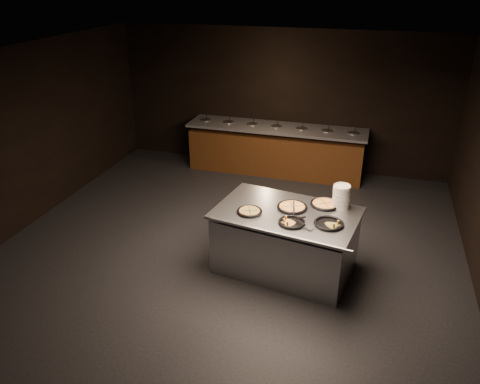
{
  "coord_description": "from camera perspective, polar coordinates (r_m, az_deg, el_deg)",
  "views": [
    {
      "loc": [
        1.91,
        -5.5,
        3.94
      ],
      "look_at": [
        0.19,
        0.3,
        1.04
      ],
      "focal_mm": 35.0,
      "sensor_mm": 36.0,
      "label": 1
    }
  ],
  "objects": [
    {
      "name": "pan_veggie_whole",
      "position": [
        6.4,
        1.17,
        -2.36
      ],
      "size": [
        0.35,
        0.35,
        0.04
      ],
      "rotation": [
        0.0,
        0.0,
        0.39
      ],
      "color": "black",
      "rests_on": "serving_counter"
    },
    {
      "name": "pan_cheese_slices_b",
      "position": [
        6.17,
        6.35,
        -3.68
      ],
      "size": [
        0.36,
        0.36,
        0.04
      ],
      "rotation": [
        0.0,
        0.0,
        2.59
      ],
      "color": "black",
      "rests_on": "serving_counter"
    },
    {
      "name": "plate_stack",
      "position": [
        6.62,
        12.24,
        -0.56
      ],
      "size": [
        0.24,
        0.24,
        0.33
      ],
      "primitive_type": "cylinder",
      "color": "silver",
      "rests_on": "serving_counter"
    },
    {
      "name": "server_right",
      "position": [
        6.1,
        7.69,
        -3.5
      ],
      "size": [
        0.28,
        0.22,
        0.16
      ],
      "rotation": [
        0.0,
        0.0,
        -0.57
      ],
      "color": "#B8BBC0",
      "rests_on": "serving_counter"
    },
    {
      "name": "room",
      "position": [
        6.34,
        -2.42,
        2.43
      ],
      "size": [
        7.02,
        8.02,
        2.92
      ],
      "color": "black",
      "rests_on": "ground"
    },
    {
      "name": "pan_cheese_slices_a",
      "position": [
        6.7,
        10.31,
        -1.44
      ],
      "size": [
        0.41,
        0.41,
        0.04
      ],
      "rotation": [
        0.0,
        0.0,
        0.52
      ],
      "color": "black",
      "rests_on": "serving_counter"
    },
    {
      "name": "pan_cheese_whole",
      "position": [
        6.55,
        6.37,
        -1.82
      ],
      "size": [
        0.42,
        0.42,
        0.04
      ],
      "rotation": [
        0.0,
        0.0,
        0.38
      ],
      "color": "black",
      "rests_on": "serving_counter"
    },
    {
      "name": "salad_bar",
      "position": [
        9.9,
        4.33,
        4.82
      ],
      "size": [
        3.7,
        0.83,
        1.18
      ],
      "color": "#552F14",
      "rests_on": "ground"
    },
    {
      "name": "pan_veggie_slices",
      "position": [
        6.21,
        10.79,
        -3.79
      ],
      "size": [
        0.39,
        0.39,
        0.04
      ],
      "rotation": [
        0.0,
        0.0,
        -0.8
      ],
      "color": "black",
      "rests_on": "serving_counter"
    },
    {
      "name": "serving_counter",
      "position": [
        6.7,
        5.55,
        -6.04
      ],
      "size": [
        2.09,
        1.52,
        0.93
      ],
      "rotation": [
        0.0,
        0.0,
        -0.16
      ],
      "color": "#B8BBC0",
      "rests_on": "ground"
    },
    {
      "name": "server_left",
      "position": [
        6.4,
        6.5,
        -1.97
      ],
      "size": [
        0.14,
        0.31,
        0.15
      ],
      "rotation": [
        0.0,
        0.0,
        1.9
      ],
      "color": "#B8BBC0",
      "rests_on": "serving_counter"
    }
  ]
}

